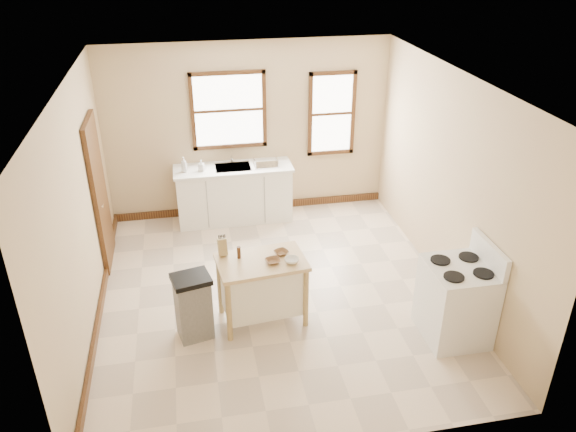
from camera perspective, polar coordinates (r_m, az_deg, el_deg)
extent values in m
plane|color=#C1AE99|center=(7.44, -1.23, -7.88)|extent=(5.00, 5.00, 0.00)
plane|color=white|center=(6.25, -1.49, 13.50)|extent=(5.00, 5.00, 0.00)
cube|color=tan|center=(9.02, -4.03, 8.66)|extent=(4.50, 0.04, 2.80)
cube|color=tan|center=(6.77, -20.46, 0.19)|extent=(0.04, 5.00, 2.80)
cube|color=tan|center=(7.40, 16.13, 3.22)|extent=(0.04, 5.00, 2.80)
cube|color=#32190D|center=(8.07, -18.59, 2.19)|extent=(0.06, 0.90, 2.10)
cube|color=#32190D|center=(9.51, -3.75, 0.95)|extent=(4.50, 0.04, 0.12)
cube|color=#32190D|center=(7.45, -18.53, -8.97)|extent=(0.04, 5.00, 0.12)
cylinder|color=silver|center=(9.01, -5.76, 6.06)|extent=(0.03, 0.03, 0.22)
imported|color=#B2B2B2|center=(8.77, -10.53, 5.16)|extent=(0.12, 0.12, 0.24)
imported|color=#B2B2B2|center=(8.78, -8.80, 5.10)|extent=(0.10, 0.10, 0.17)
cylinder|color=#452712|center=(6.58, -5.02, -3.71)|extent=(0.05, 0.05, 0.15)
imported|color=brown|center=(6.50, -1.55, -4.60)|extent=(0.20, 0.20, 0.04)
imported|color=brown|center=(6.66, -0.69, -3.73)|extent=(0.21, 0.21, 0.04)
imported|color=white|center=(6.50, 0.38, -4.53)|extent=(0.19, 0.19, 0.05)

